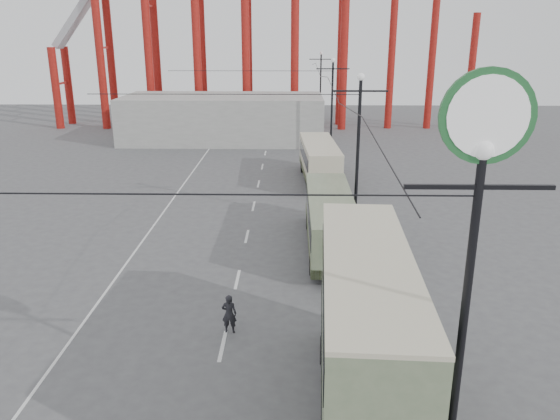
{
  "coord_description": "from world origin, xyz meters",
  "views": [
    {
      "loc": [
        1.57,
        -14.3,
        11.38
      ],
      "look_at": [
        1.05,
        11.81,
        3.0
      ],
      "focal_mm": 35.0,
      "sensor_mm": 36.0,
      "label": 1
    }
  ],
  "objects_px": {
    "single_decker_green": "(330,220)",
    "pedestrian": "(229,314)",
    "lamp_post_near": "(477,207)",
    "single_decker_cream": "(319,160)",
    "double_decker_bus": "(365,330)"
  },
  "relations": [
    {
      "from": "double_decker_bus",
      "to": "pedestrian",
      "type": "xyz_separation_m",
      "value": [
        -4.65,
        4.95,
        -2.21
      ]
    },
    {
      "from": "single_decker_green",
      "to": "pedestrian",
      "type": "relative_size",
      "value": 6.47
    },
    {
      "from": "single_decker_cream",
      "to": "pedestrian",
      "type": "height_order",
      "value": "single_decker_cream"
    },
    {
      "from": "single_decker_green",
      "to": "pedestrian",
      "type": "bearing_deg",
      "value": -116.59
    },
    {
      "from": "single_decker_cream",
      "to": "pedestrian",
      "type": "relative_size",
      "value": 6.23
    },
    {
      "from": "single_decker_green",
      "to": "pedestrian",
      "type": "xyz_separation_m",
      "value": [
        -4.62,
        -9.16,
        -0.87
      ]
    },
    {
      "from": "lamp_post_near",
      "to": "single_decker_cream",
      "type": "distance_m",
      "value": 32.71
    },
    {
      "from": "single_decker_cream",
      "to": "lamp_post_near",
      "type": "bearing_deg",
      "value": -89.86
    },
    {
      "from": "double_decker_bus",
      "to": "single_decker_cream",
      "type": "bearing_deg",
      "value": 92.86
    },
    {
      "from": "lamp_post_near",
      "to": "double_decker_bus",
      "type": "distance_m",
      "value": 6.01
    },
    {
      "from": "lamp_post_near",
      "to": "double_decker_bus",
      "type": "relative_size",
      "value": 1.06
    },
    {
      "from": "single_decker_green",
      "to": "pedestrian",
      "type": "height_order",
      "value": "single_decker_green"
    },
    {
      "from": "single_decker_green",
      "to": "single_decker_cream",
      "type": "bearing_deg",
      "value": 89.69
    },
    {
      "from": "lamp_post_near",
      "to": "pedestrian",
      "type": "xyz_separation_m",
      "value": [
        -6.44,
        8.03,
        -7.04
      ]
    },
    {
      "from": "lamp_post_near",
      "to": "pedestrian",
      "type": "height_order",
      "value": "lamp_post_near"
    }
  ]
}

